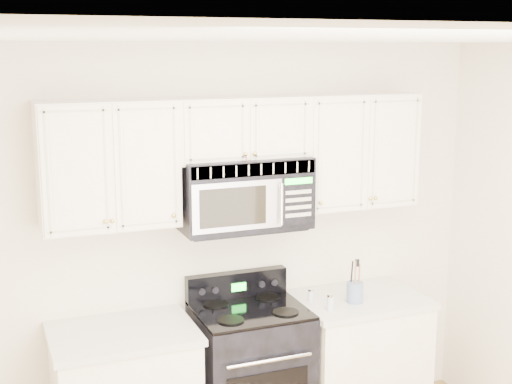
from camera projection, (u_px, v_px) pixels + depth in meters
name	position (u px, v px, depth m)	size (l,w,h in m)	color
room	(364.00, 341.00, 3.13)	(3.51, 3.51, 2.61)	olive
base_cabinet_right	(357.00, 365.00, 4.90)	(0.86, 0.65, 0.92)	beige
range	(250.00, 374.00, 4.63)	(0.69, 0.63, 1.10)	black
upper_cabinets	(239.00, 151.00, 4.45)	(2.44, 0.37, 0.75)	beige
microwave	(243.00, 193.00, 4.46)	(0.81, 0.46, 0.45)	black
utensil_crock	(355.00, 292.00, 4.68)	(0.11, 0.11, 0.29)	slate
shaker_salt	(311.00, 295.00, 4.69)	(0.04, 0.04, 0.09)	#B5B5C6
shaker_pepper	(330.00, 302.00, 4.54)	(0.04, 0.04, 0.11)	#B5B5C6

